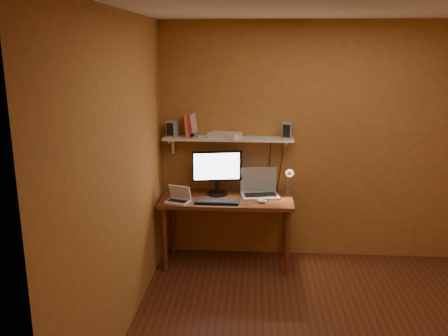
# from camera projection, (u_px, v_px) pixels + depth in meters

# --- Properties ---
(room) EXTENTS (3.44, 3.24, 2.64)m
(room) POSITION_uv_depth(u_px,v_px,m) (340.00, 183.00, 3.62)
(room) COLOR #532A15
(room) RESTS_ON ground
(desk) EXTENTS (1.40, 0.60, 0.75)m
(desk) POSITION_uv_depth(u_px,v_px,m) (227.00, 206.00, 5.08)
(desk) COLOR maroon
(desk) RESTS_ON ground
(wall_shelf) EXTENTS (1.40, 0.25, 0.21)m
(wall_shelf) POSITION_uv_depth(u_px,v_px,m) (228.00, 139.00, 5.10)
(wall_shelf) COLOR silver
(wall_shelf) RESTS_ON room
(monitor) EXTENTS (0.53, 0.26, 0.49)m
(monitor) POSITION_uv_depth(u_px,v_px,m) (217.00, 170.00, 5.13)
(monitor) COLOR black
(monitor) RESTS_ON desk
(laptop) EXTENTS (0.44, 0.35, 0.30)m
(laptop) POSITION_uv_depth(u_px,v_px,m) (259.00, 188.00, 5.15)
(laptop) COLOR #999BA1
(laptop) RESTS_ON desk
(netbook) EXTENTS (0.28, 0.24, 0.18)m
(netbook) POSITION_uv_depth(u_px,v_px,m) (179.00, 198.00, 4.92)
(netbook) COLOR white
(netbook) RESTS_ON desk
(keyboard) EXTENTS (0.46, 0.16, 0.02)m
(keyboard) POSITION_uv_depth(u_px,v_px,m) (217.00, 202.00, 4.91)
(keyboard) COLOR black
(keyboard) RESTS_ON desk
(mouse) EXTENTS (0.12, 0.09, 0.04)m
(mouse) POSITION_uv_depth(u_px,v_px,m) (262.00, 201.00, 4.90)
(mouse) COLOR white
(mouse) RESTS_ON desk
(desk_lamp) EXTENTS (0.09, 0.23, 0.38)m
(desk_lamp) POSITION_uv_depth(u_px,v_px,m) (289.00, 177.00, 5.09)
(desk_lamp) COLOR silver
(desk_lamp) RESTS_ON desk
(speaker_left) EXTENTS (0.12, 0.12, 0.18)m
(speaker_left) POSITION_uv_depth(u_px,v_px,m) (172.00, 129.00, 5.11)
(speaker_left) COLOR #999BA1
(speaker_left) RESTS_ON wall_shelf
(speaker_right) EXTENTS (0.11, 0.11, 0.17)m
(speaker_right) POSITION_uv_depth(u_px,v_px,m) (287.00, 130.00, 5.04)
(speaker_right) COLOR #999BA1
(speaker_right) RESTS_ON wall_shelf
(books) EXTENTS (0.14, 0.17, 0.25)m
(books) POSITION_uv_depth(u_px,v_px,m) (191.00, 125.00, 5.11)
(books) COLOR orange
(books) RESTS_ON wall_shelf
(shelf_camera) EXTENTS (0.11, 0.06, 0.07)m
(shelf_camera) POSITION_uv_depth(u_px,v_px,m) (193.00, 135.00, 5.06)
(shelf_camera) COLOR silver
(shelf_camera) RESTS_ON wall_shelf
(router) EXTENTS (0.37, 0.30, 0.05)m
(router) POSITION_uv_depth(u_px,v_px,m) (225.00, 135.00, 5.09)
(router) COLOR white
(router) RESTS_ON wall_shelf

